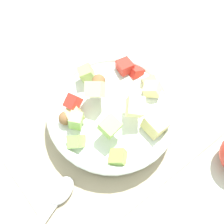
% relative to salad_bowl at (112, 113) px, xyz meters
% --- Properties ---
extents(ground_plane, '(2.40, 2.40, 0.00)m').
position_rel_salad_bowl_xyz_m(ground_plane, '(-0.01, 0.01, -0.04)').
color(ground_plane, silver).
extents(placemat, '(0.41, 0.34, 0.01)m').
position_rel_salad_bowl_xyz_m(placemat, '(-0.01, 0.01, -0.04)').
color(placemat, tan).
rests_on(placemat, ground_plane).
extents(salad_bowl, '(0.24, 0.24, 0.11)m').
position_rel_salad_bowl_xyz_m(salad_bowl, '(0.00, 0.00, 0.00)').
color(salad_bowl, white).
rests_on(salad_bowl, placemat).
extents(serving_spoon, '(0.22, 0.10, 0.01)m').
position_rel_salad_bowl_xyz_m(serving_spoon, '(-0.20, -0.07, -0.03)').
color(serving_spoon, '#B7B7BC').
rests_on(serving_spoon, placemat).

